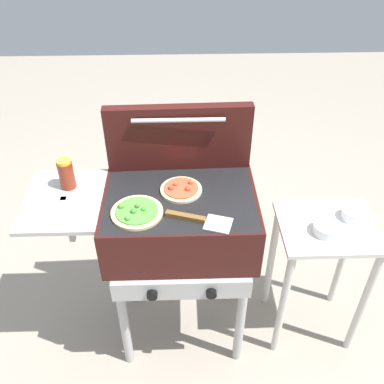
# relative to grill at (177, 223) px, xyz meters

# --- Properties ---
(ground_plane) EXTENTS (8.00, 8.00, 0.00)m
(ground_plane) POSITION_rel_grill_xyz_m (0.01, 0.00, -0.76)
(ground_plane) COLOR gray
(grill) EXTENTS (0.96, 0.53, 0.90)m
(grill) POSITION_rel_grill_xyz_m (0.00, 0.00, 0.00)
(grill) COLOR #38110F
(grill) RESTS_ON ground_plane
(grill_lid_open) EXTENTS (0.63, 0.09, 0.30)m
(grill_lid_open) POSITION_rel_grill_xyz_m (0.01, 0.22, 0.30)
(grill_lid_open) COLOR #38110F
(grill_lid_open) RESTS_ON grill
(pizza_pepperoni) EXTENTS (0.17, 0.17, 0.03)m
(pizza_pepperoni) POSITION_rel_grill_xyz_m (0.02, 0.04, 0.15)
(pizza_pepperoni) COLOR beige
(pizza_pepperoni) RESTS_ON grill
(pizza_veggie) EXTENTS (0.21, 0.21, 0.03)m
(pizza_veggie) POSITION_rel_grill_xyz_m (-0.16, -0.10, 0.15)
(pizza_veggie) COLOR #E0C17F
(pizza_veggie) RESTS_ON grill
(sauce_jar) EXTENTS (0.06, 0.06, 0.14)m
(sauce_jar) POSITION_rel_grill_xyz_m (-0.46, 0.08, 0.21)
(sauce_jar) COLOR maroon
(sauce_jar) RESTS_ON grill
(spatula) EXTENTS (0.27, 0.13, 0.02)m
(spatula) POSITION_rel_grill_xyz_m (0.09, -0.15, 0.15)
(spatula) COLOR #B7BABF
(spatula) RESTS_ON grill
(prep_table) EXTENTS (0.44, 0.36, 0.72)m
(prep_table) POSITION_rel_grill_xyz_m (0.67, 0.00, -0.24)
(prep_table) COLOR beige
(prep_table) RESTS_ON ground_plane
(topping_bowl_near) EXTENTS (0.12, 0.12, 0.04)m
(topping_bowl_near) POSITION_rel_grill_xyz_m (0.65, -0.04, -0.02)
(topping_bowl_near) COLOR silver
(topping_bowl_near) RESTS_ON prep_table
(topping_bowl_far) EXTENTS (0.10, 0.10, 0.04)m
(topping_bowl_far) POSITION_rel_grill_xyz_m (0.79, 0.05, -0.02)
(topping_bowl_far) COLOR silver
(topping_bowl_far) RESTS_ON prep_table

